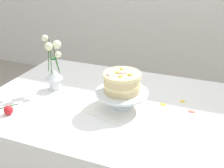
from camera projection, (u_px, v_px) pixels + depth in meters
The scene contains 10 objects.
dining_table at pixel (104, 116), 1.58m from camera, with size 1.40×1.00×0.74m.
linen_napkin at pixel (122, 107), 1.49m from camera, with size 0.32×0.32×0.00m, color white.
cake_stand at pixel (122, 94), 1.45m from camera, with size 0.29×0.29×0.10m.
layer_cake at pixel (122, 82), 1.42m from camera, with size 0.20×0.20×0.11m.
flower_vase at pixel (54, 69), 1.64m from camera, with size 0.12×0.12×0.34m.
fallen_rose at pixel (8, 110), 1.42m from camera, with size 0.14×0.13×0.05m.
loose_petal_0 at pixel (182, 101), 1.55m from camera, with size 0.04×0.03×0.00m, color yellow.
loose_petal_1 at pixel (192, 111), 1.45m from camera, with size 0.04×0.02×0.01m, color #E56B51.
loose_petal_2 at pixel (163, 104), 1.51m from camera, with size 0.04×0.03×0.00m, color yellow.
loose_petal_3 at pixel (114, 90), 1.67m from camera, with size 0.04×0.02×0.01m, color yellow.
Camera 1 is at (0.53, -1.26, 1.50)m, focal length 42.82 mm.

